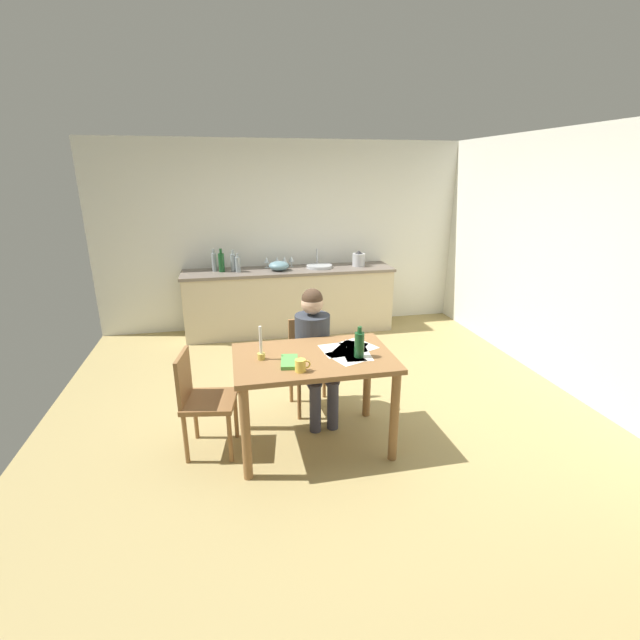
# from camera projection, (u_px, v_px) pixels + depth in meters

# --- Properties ---
(ground_plane) EXTENTS (5.20, 5.20, 0.04)m
(ground_plane) POSITION_uv_depth(u_px,v_px,m) (323.00, 408.00, 4.30)
(ground_plane) COLOR tan
(wall_back) EXTENTS (5.20, 0.12, 2.60)m
(wall_back) POSITION_uv_depth(u_px,v_px,m) (285.00, 236.00, 6.29)
(wall_back) COLOR silver
(wall_back) RESTS_ON ground
(wall_right) EXTENTS (0.12, 5.20, 2.60)m
(wall_right) POSITION_uv_depth(u_px,v_px,m) (578.00, 264.00, 4.39)
(wall_right) COLOR silver
(wall_right) RESTS_ON ground
(kitchen_counter) EXTENTS (2.90, 0.64, 0.90)m
(kitchen_counter) POSITION_uv_depth(u_px,v_px,m) (290.00, 300.00, 6.23)
(kitchen_counter) COLOR beige
(kitchen_counter) RESTS_ON ground
(dining_table) EXTENTS (1.25, 0.80, 0.80)m
(dining_table) POSITION_uv_depth(u_px,v_px,m) (314.00, 370.00, 3.51)
(dining_table) COLOR olive
(dining_table) RESTS_ON ground
(chair_at_table) EXTENTS (0.43, 0.43, 0.85)m
(chair_at_table) POSITION_uv_depth(u_px,v_px,m) (310.00, 360.00, 4.19)
(chair_at_table) COLOR olive
(chair_at_table) RESTS_ON ground
(person_seated) EXTENTS (0.34, 0.61, 1.19)m
(person_seated) POSITION_uv_depth(u_px,v_px,m) (314.00, 346.00, 3.99)
(person_seated) COLOR #333842
(person_seated) RESTS_ON ground
(chair_side_empty) EXTENTS (0.46, 0.46, 0.85)m
(chair_side_empty) POSITION_uv_depth(u_px,v_px,m) (201.00, 398.00, 3.49)
(chair_side_empty) COLOR olive
(chair_side_empty) RESTS_ON ground
(coffee_mug) EXTENTS (0.12, 0.08, 0.09)m
(coffee_mug) POSITION_uv_depth(u_px,v_px,m) (301.00, 365.00, 3.19)
(coffee_mug) COLOR #F2CC4C
(coffee_mug) RESTS_ON dining_table
(candlestick) EXTENTS (0.06, 0.06, 0.27)m
(candlestick) POSITION_uv_depth(u_px,v_px,m) (261.00, 350.00, 3.38)
(candlestick) COLOR gold
(candlestick) RESTS_ON dining_table
(book_magazine) EXTENTS (0.16, 0.26, 0.03)m
(book_magazine) POSITION_uv_depth(u_px,v_px,m) (289.00, 362.00, 3.33)
(book_magazine) COLOR #54A349
(book_magazine) RESTS_ON dining_table
(paper_letter) EXTENTS (0.35, 0.36, 0.00)m
(paper_letter) POSITION_uv_depth(u_px,v_px,m) (351.00, 347.00, 3.63)
(paper_letter) COLOR white
(paper_letter) RESTS_ON dining_table
(paper_bill) EXTENTS (0.23, 0.31, 0.00)m
(paper_bill) POSITION_uv_depth(u_px,v_px,m) (357.00, 354.00, 3.50)
(paper_bill) COLOR white
(paper_bill) RESTS_ON dining_table
(paper_envelope) EXTENTS (0.32, 0.36, 0.00)m
(paper_envelope) POSITION_uv_depth(u_px,v_px,m) (358.00, 345.00, 3.68)
(paper_envelope) COLOR white
(paper_envelope) RESTS_ON dining_table
(paper_receipt) EXTENTS (0.24, 0.32, 0.00)m
(paper_receipt) POSITION_uv_depth(u_px,v_px,m) (335.00, 350.00, 3.58)
(paper_receipt) COLOR white
(paper_receipt) RESTS_ON dining_table
(paper_notice) EXTENTS (0.30, 0.35, 0.00)m
(paper_notice) POSITION_uv_depth(u_px,v_px,m) (345.00, 357.00, 3.44)
(paper_notice) COLOR white
(paper_notice) RESTS_ON dining_table
(wine_bottle_on_table) EXTENTS (0.08, 0.08, 0.25)m
(wine_bottle_on_table) POSITION_uv_depth(u_px,v_px,m) (359.00, 344.00, 3.42)
(wine_bottle_on_table) COLOR #194C23
(wine_bottle_on_table) RESTS_ON dining_table
(sink_unit) EXTENTS (0.36, 0.36, 0.24)m
(sink_unit) POSITION_uv_depth(u_px,v_px,m) (319.00, 266.00, 6.17)
(sink_unit) COLOR #B2B7BC
(sink_unit) RESTS_ON kitchen_counter
(bottle_oil) EXTENTS (0.06, 0.06, 0.30)m
(bottle_oil) POSITION_uv_depth(u_px,v_px,m) (214.00, 262.00, 5.92)
(bottle_oil) COLOR #8C999E
(bottle_oil) RESTS_ON kitchen_counter
(bottle_vinegar) EXTENTS (0.08, 0.08, 0.31)m
(bottle_vinegar) POSITION_uv_depth(u_px,v_px,m) (221.00, 262.00, 5.88)
(bottle_vinegar) COLOR #194C23
(bottle_vinegar) RESTS_ON kitchen_counter
(bottle_wine_red) EXTENTS (0.07, 0.07, 0.29)m
(bottle_wine_red) POSITION_uv_depth(u_px,v_px,m) (233.00, 262.00, 5.91)
(bottle_wine_red) COLOR #8C999E
(bottle_wine_red) RESTS_ON kitchen_counter
(bottle_sauce) EXTENTS (0.07, 0.07, 0.25)m
(bottle_sauce) POSITION_uv_depth(u_px,v_px,m) (238.00, 264.00, 5.88)
(bottle_sauce) COLOR #8C999E
(bottle_sauce) RESTS_ON kitchen_counter
(mixing_bowl) EXTENTS (0.28, 0.28, 0.12)m
(mixing_bowl) POSITION_uv_depth(u_px,v_px,m) (279.00, 266.00, 5.99)
(mixing_bowl) COLOR #668C99
(mixing_bowl) RESTS_ON kitchen_counter
(stovetop_kettle) EXTENTS (0.18, 0.18, 0.22)m
(stovetop_kettle) POSITION_uv_depth(u_px,v_px,m) (359.00, 259.00, 6.25)
(stovetop_kettle) COLOR #B7BABF
(stovetop_kettle) RESTS_ON kitchen_counter
(wine_glass_near_sink) EXTENTS (0.07, 0.07, 0.15)m
(wine_glass_near_sink) POSITION_uv_depth(u_px,v_px,m) (291.00, 259.00, 6.20)
(wine_glass_near_sink) COLOR silver
(wine_glass_near_sink) RESTS_ON kitchen_counter
(wine_glass_by_kettle) EXTENTS (0.07, 0.07, 0.15)m
(wine_glass_by_kettle) POSITION_uv_depth(u_px,v_px,m) (284.00, 259.00, 6.18)
(wine_glass_by_kettle) COLOR silver
(wine_glass_by_kettle) RESTS_ON kitchen_counter
(wine_glass_back_left) EXTENTS (0.07, 0.07, 0.15)m
(wine_glass_back_left) POSITION_uv_depth(u_px,v_px,m) (277.00, 260.00, 6.16)
(wine_glass_back_left) COLOR silver
(wine_glass_back_left) RESTS_ON kitchen_counter
(wine_glass_back_right) EXTENTS (0.07, 0.07, 0.15)m
(wine_glass_back_right) POSITION_uv_depth(u_px,v_px,m) (267.00, 260.00, 6.13)
(wine_glass_back_right) COLOR silver
(wine_glass_back_right) RESTS_ON kitchen_counter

